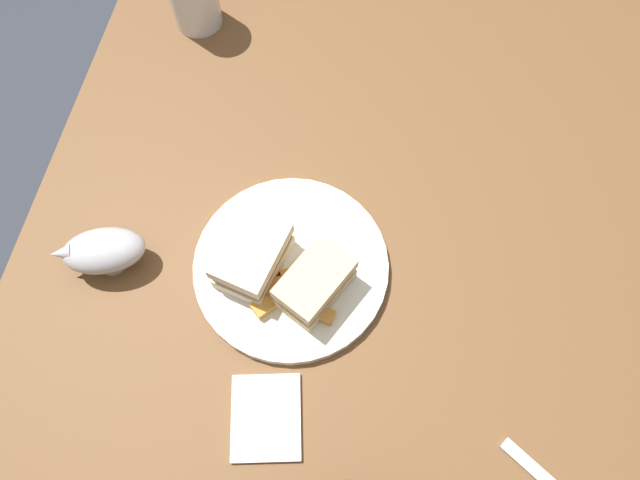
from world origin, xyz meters
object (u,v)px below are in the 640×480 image
object	(u,v)px
sandwich_half_right	(315,283)
gravy_boat	(103,251)
napkin	(266,417)
plate	(291,267)
sandwich_half_left	(252,256)

from	to	relation	value
sandwich_half_right	gravy_boat	distance (m)	0.30
gravy_boat	napkin	size ratio (longest dim) A/B	1.21
plate	gravy_boat	bearing A→B (deg)	98.68
plate	napkin	world-z (taller)	plate
plate	sandwich_half_left	size ratio (longest dim) A/B	2.25
gravy_boat	napkin	xyz separation A→B (m)	(-0.17, -0.27, -0.04)
sandwich_half_left	napkin	bearing A→B (deg)	-162.78
plate	napkin	size ratio (longest dim) A/B	2.50
sandwich_half_left	gravy_boat	distance (m)	0.21
plate	napkin	distance (m)	0.21
plate	sandwich_half_right	world-z (taller)	sandwich_half_right
napkin	sandwich_half_left	bearing A→B (deg)	17.22
gravy_boat	plate	bearing A→B (deg)	-81.32
gravy_boat	napkin	distance (m)	0.32
plate	sandwich_half_right	size ratio (longest dim) A/B	2.25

